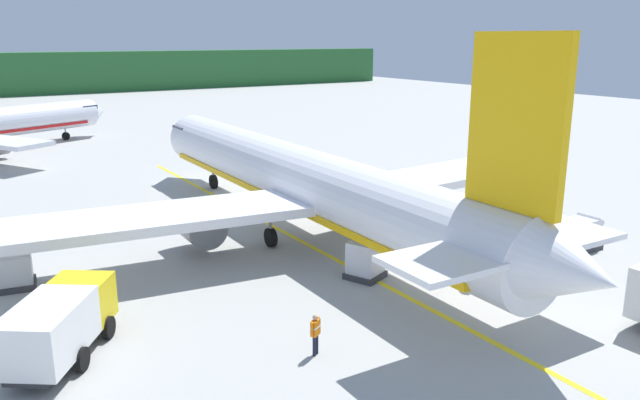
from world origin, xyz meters
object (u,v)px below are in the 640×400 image
(service_truck_fuel, at_px, (60,322))
(cargo_container_far, at_px, (583,233))
(cargo_container_mid, at_px, (366,260))
(crew_loader_left, at_px, (472,269))
(cargo_container_near, at_px, (16,269))
(airliner_foreground, at_px, (302,181))
(crew_marshaller, at_px, (315,331))

(service_truck_fuel, xyz_separation_m, cargo_container_far, (27.58, -2.37, -0.55))
(cargo_container_mid, relative_size, crew_loader_left, 1.36)
(cargo_container_near, height_order, crew_loader_left, cargo_container_near)
(cargo_container_near, relative_size, cargo_container_mid, 0.94)
(airliner_foreground, bearing_deg, service_truck_fuel, -151.68)
(airliner_foreground, xyz_separation_m, cargo_container_mid, (-0.86, -7.70, -2.44))
(cargo_container_far, bearing_deg, cargo_container_near, 159.14)
(airliner_foreground, height_order, cargo_container_mid, airliner_foreground)
(service_truck_fuel, height_order, crew_loader_left, service_truck_fuel)
(cargo_container_near, bearing_deg, service_truck_fuel, -86.33)
(cargo_container_near, distance_m, crew_loader_left, 21.78)
(airliner_foreground, distance_m, cargo_container_far, 16.44)
(airliner_foreground, relative_size, crew_marshaller, 25.33)
(cargo_container_near, relative_size, crew_marshaller, 1.24)
(cargo_container_mid, bearing_deg, crew_marshaller, -139.33)
(cargo_container_far, distance_m, crew_marshaller, 19.60)
(crew_loader_left, bearing_deg, cargo_container_mid, 132.86)
(cargo_container_near, bearing_deg, cargo_container_mid, -27.61)
(service_truck_fuel, relative_size, cargo_container_far, 3.16)
(airliner_foreground, xyz_separation_m, crew_marshaller, (-7.12, -13.08, -2.42))
(service_truck_fuel, distance_m, cargo_container_far, 27.69)
(cargo_container_near, bearing_deg, airliner_foreground, -0.43)
(cargo_container_mid, distance_m, crew_marshaller, 8.26)
(cargo_container_far, bearing_deg, airliner_foreground, 139.28)
(service_truck_fuel, height_order, crew_marshaller, service_truck_fuel)
(cargo_container_mid, distance_m, cargo_container_far, 13.49)
(airliner_foreground, xyz_separation_m, cargo_container_far, (12.31, -10.60, -2.50))
(service_truck_fuel, distance_m, cargo_container_mid, 14.43)
(service_truck_fuel, xyz_separation_m, crew_loader_left, (17.91, -3.24, -0.50))
(cargo_container_near, xyz_separation_m, cargo_container_mid, (14.94, -7.82, -0.02))
(service_truck_fuel, xyz_separation_m, cargo_container_mid, (14.41, 0.53, -0.49))
(cargo_container_near, distance_m, cargo_container_far, 30.09)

